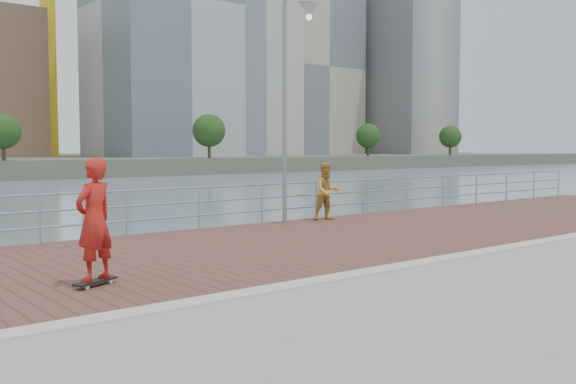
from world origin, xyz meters
TOP-DOWN VIEW (x-y plane):
  - brick_lane at (0.00, 3.60)m, footprint 40.00×6.80m
  - curb at (0.00, 0.00)m, footprint 40.00×0.40m
  - guardrail at (0.00, 7.00)m, footprint 39.06×0.06m
  - street_lamp at (3.51, 6.04)m, footprint 0.45×1.32m
  - skateboard at (-3.87, 1.94)m, footprint 0.79×0.49m
  - skateboarder at (-3.87, 1.94)m, footprint 0.81×0.69m
  - bystander at (4.96, 6.32)m, footprint 0.97×0.84m
  - skyline at (28.91, 104.11)m, footprint 233.00×41.00m
  - shoreline_trees at (21.80, 77.00)m, footprint 169.65×5.06m

SIDE VIEW (x-z plane):
  - brick_lane at x=0.00m, z-range 0.00..0.02m
  - curb at x=0.00m, z-range 0.00..0.06m
  - skateboard at x=-3.87m, z-range 0.04..0.13m
  - guardrail at x=0.00m, z-range 0.13..1.25m
  - bystander at x=4.96m, z-range 0.02..1.72m
  - skateboarder at x=-3.87m, z-range 0.10..2.00m
  - shoreline_trees at x=21.80m, z-range 1.02..7.77m
  - street_lamp at x=3.51m, z-range 1.31..7.55m
  - skyline at x=28.91m, z-range -10.32..57.02m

